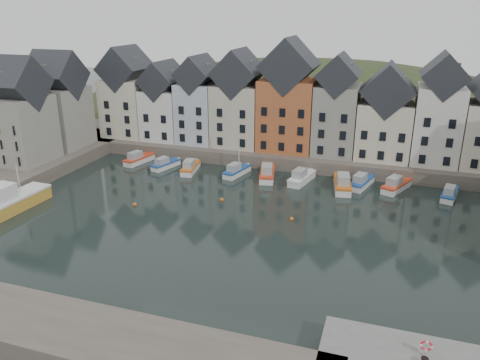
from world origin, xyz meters
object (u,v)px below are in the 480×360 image
at_px(boat_a, 138,159).
at_px(boat_d, 236,171).
at_px(life_ring_post, 426,346).
at_px(large_vessel, 6,203).

height_order(boat_a, boat_d, boat_d).
bearing_deg(life_ring_post, boat_a, 139.46).
distance_m(boat_d, large_vessel, 31.37).
relative_size(large_vessel, life_ring_post, 8.66).
height_order(boat_d, life_ring_post, boat_d).
distance_m(large_vessel, life_ring_post, 49.45).
distance_m(boat_a, large_vessel, 23.25).
bearing_deg(boat_a, life_ring_post, -28.33).
relative_size(boat_d, large_vessel, 0.96).
xyz_separation_m(boat_a, large_vessel, (-5.24, -22.64, 0.69)).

